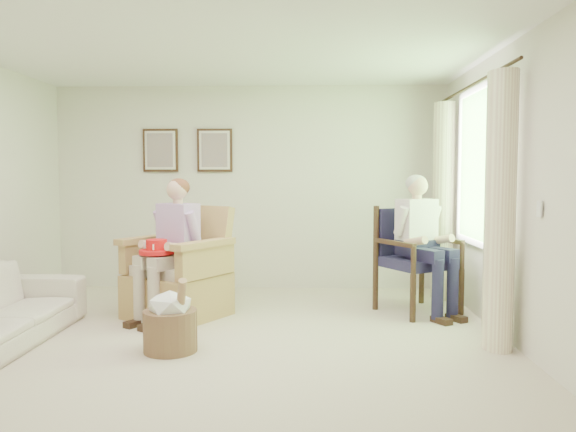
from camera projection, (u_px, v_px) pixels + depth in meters
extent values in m
plane|color=beige|center=(217.00, 354.00, 4.57)|extent=(5.50, 5.50, 0.00)
cube|color=silver|center=(250.00, 188.00, 7.23)|extent=(5.00, 0.04, 2.60)
cube|color=silver|center=(70.00, 222.00, 1.74)|extent=(5.00, 0.04, 2.60)
cube|color=silver|center=(532.00, 195.00, 4.40)|extent=(0.04, 5.50, 2.60)
cube|color=white|center=(214.00, 29.00, 4.39)|extent=(5.00, 5.50, 0.02)
cube|color=#2D6B23|center=(481.00, 166.00, 5.58)|extent=(0.02, 1.40, 1.50)
cube|color=white|center=(482.00, 86.00, 5.52)|extent=(0.04, 1.52, 0.06)
cube|color=white|center=(479.00, 244.00, 5.63)|extent=(0.04, 1.52, 0.06)
cylinder|color=#382114|center=(473.00, 84.00, 5.53)|extent=(0.03, 2.50, 0.03)
cylinder|color=#FFF6C7|center=(500.00, 212.00, 4.63)|extent=(0.34, 0.34, 2.30)
cylinder|color=#FFF6C7|center=(443.00, 202.00, 6.59)|extent=(0.34, 0.34, 2.30)
cube|color=#382114|center=(161.00, 150.00, 7.20)|extent=(0.45, 0.03, 0.55)
cube|color=silver|center=(160.00, 150.00, 7.18)|extent=(0.39, 0.01, 0.49)
cube|color=tan|center=(160.00, 150.00, 7.17)|extent=(0.33, 0.01, 0.43)
cube|color=#382114|center=(215.00, 150.00, 7.18)|extent=(0.45, 0.03, 0.55)
cube|color=silver|center=(214.00, 150.00, 7.16)|extent=(0.39, 0.01, 0.49)
cube|color=tan|center=(214.00, 150.00, 7.15)|extent=(0.33, 0.01, 0.43)
cube|color=tan|center=(178.00, 295.00, 5.77)|extent=(0.85, 0.82, 0.44)
cube|color=beige|center=(177.00, 269.00, 5.72)|extent=(0.66, 0.63, 0.11)
cube|color=tan|center=(184.00, 236.00, 6.08)|extent=(0.78, 0.24, 0.66)
cube|color=tan|center=(139.00, 257.00, 5.76)|extent=(0.11, 0.76, 0.32)
cube|color=tan|center=(215.00, 258.00, 5.73)|extent=(0.11, 0.76, 0.32)
cylinder|color=black|center=(391.00, 296.00, 5.68)|extent=(0.06, 0.06, 0.48)
cylinder|color=black|center=(456.00, 296.00, 5.66)|extent=(0.06, 0.06, 0.48)
cylinder|color=black|center=(383.00, 284.00, 6.29)|extent=(0.06, 0.06, 0.48)
cylinder|color=black|center=(442.00, 284.00, 6.27)|extent=(0.06, 0.06, 0.48)
cube|color=#1F1C3E|center=(418.00, 262.00, 5.95)|extent=(0.63, 0.61, 0.11)
cube|color=#1F1C3E|center=(413.00, 232.00, 6.22)|extent=(0.59, 0.08, 0.54)
cube|color=#C1AF9B|center=(176.00, 254.00, 5.71)|extent=(0.40, 0.26, 0.16)
cube|color=#CDA0E3|center=(176.00, 226.00, 5.71)|extent=(0.39, 0.24, 0.46)
sphere|color=#DDAD8E|center=(176.00, 190.00, 5.67)|extent=(0.21, 0.21, 0.21)
ellipsoid|color=brown|center=(176.00, 187.00, 5.70)|extent=(0.22, 0.22, 0.18)
cube|color=#C1AF9B|center=(161.00, 262.00, 5.50)|extent=(0.14, 0.44, 0.13)
cube|color=#C1AF9B|center=(181.00, 262.00, 5.49)|extent=(0.14, 0.44, 0.13)
cylinder|color=#C1AF9B|center=(156.00, 296.00, 5.32)|extent=(0.12, 0.12, 0.56)
cylinder|color=#C1AF9B|center=(177.00, 296.00, 5.31)|extent=(0.12, 0.12, 0.56)
cube|color=#1D1B3B|center=(418.00, 247.00, 5.94)|extent=(0.40, 0.26, 0.16)
cube|color=white|center=(418.00, 221.00, 5.94)|extent=(0.39, 0.24, 0.46)
sphere|color=#DDAD8E|center=(419.00, 186.00, 5.90)|extent=(0.21, 0.21, 0.21)
ellipsoid|color=#B7B2AD|center=(419.00, 183.00, 5.93)|extent=(0.22, 0.22, 0.18)
cube|color=#1D1B3B|center=(413.00, 255.00, 5.73)|extent=(0.14, 0.44, 0.13)
cube|color=#1D1B3B|center=(432.00, 255.00, 5.72)|extent=(0.14, 0.44, 0.13)
cylinder|color=#1D1B3B|center=(416.00, 289.00, 5.55)|extent=(0.12, 0.12, 0.60)
cylinder|color=#1D1B3B|center=(436.00, 289.00, 5.54)|extent=(0.12, 0.12, 0.60)
cylinder|color=red|center=(157.00, 252.00, 5.47)|extent=(0.34, 0.34, 0.04)
cylinder|color=red|center=(157.00, 246.00, 5.47)|extent=(0.20, 0.20, 0.12)
cube|color=white|center=(167.00, 246.00, 5.46)|extent=(0.04, 0.01, 0.05)
cube|color=white|center=(159.00, 244.00, 5.57)|extent=(0.01, 0.04, 0.05)
cube|color=white|center=(146.00, 246.00, 5.47)|extent=(0.04, 0.01, 0.05)
cube|color=white|center=(154.00, 247.00, 5.36)|extent=(0.01, 0.04, 0.05)
cylinder|color=#9E7B55|center=(170.00, 331.00, 4.63)|extent=(0.44, 0.44, 0.34)
ellipsoid|color=white|center=(170.00, 304.00, 4.61)|extent=(0.39, 0.39, 0.24)
cylinder|color=#A57F56|center=(180.00, 306.00, 4.56)|extent=(0.17, 0.31, 0.51)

